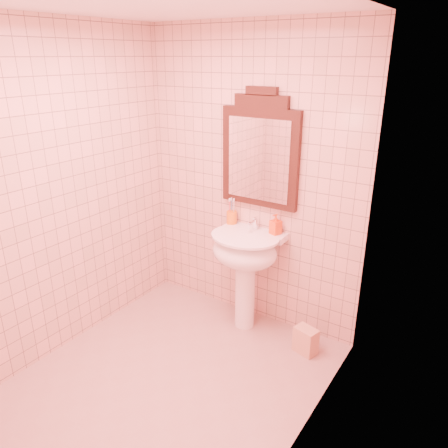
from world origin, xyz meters
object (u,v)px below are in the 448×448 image
Objects in this scene: mirror at (260,153)px; soap_dispenser at (276,224)px; towel at (306,340)px; toothbrush_cup at (232,217)px; pedestal_sink at (245,258)px.

soap_dispenser is (0.19, -0.04, -0.56)m from mirror.
towel is at bearing -22.67° from mirror.
mirror reaches higher than toothbrush_cup.
mirror is 0.59m from soap_dispenser.
soap_dispenser is (0.19, 0.16, 0.29)m from pedestal_sink.
pedestal_sink is 4.18× the size of toothbrush_cup.
mirror is 0.64m from toothbrush_cup.
pedestal_sink is at bearing -90.00° from mirror.
pedestal_sink is 5.03× the size of soap_dispenser.
mirror is 5.51× the size of soap_dispenser.
mirror reaches higher than pedestal_sink.
toothbrush_cup is 1.19m from towel.
soap_dispenser is 0.79× the size of towel.
pedestal_sink is at bearing -120.28° from soap_dispenser.
pedestal_sink reaches higher than towel.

